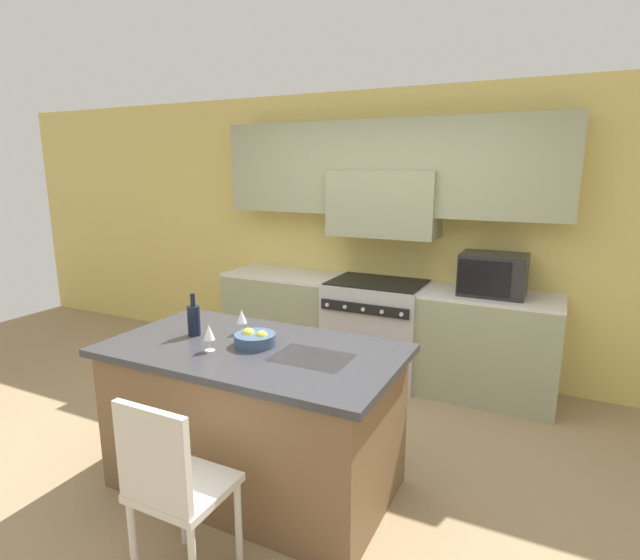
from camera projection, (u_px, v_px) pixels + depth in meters
ground_plane at (289, 466)px, 3.38m from camera, size 10.00×10.00×0.00m
back_cabinetry at (389, 210)px, 4.76m from camera, size 10.00×0.46×2.70m
back_counter at (377, 330)px, 4.78m from camera, size 3.20×0.62×0.92m
range_stove at (376, 329)px, 4.76m from camera, size 0.90×0.70×0.94m
microwave at (493, 274)px, 4.20m from camera, size 0.53×0.39×0.35m
kitchen_island at (254, 416)px, 3.10m from camera, size 1.79×0.99×0.92m
island_chair at (172, 484)px, 2.28m from camera, size 0.42×0.40×0.99m
wine_bottle at (194, 319)px, 3.19m from camera, size 0.08×0.08×0.28m
wine_glass_near at (209, 333)px, 2.91m from camera, size 0.07×0.07×0.16m
wine_glass_far at (242, 317)px, 3.22m from camera, size 0.07×0.07×0.16m
fruit_bowl at (255, 339)px, 3.02m from camera, size 0.25×0.25×0.10m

